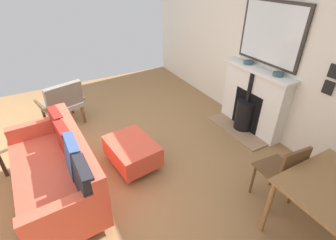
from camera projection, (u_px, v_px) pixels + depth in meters
name	position (u px, v px, depth m)	size (l,w,h in m)	color
ground_plane	(106.00, 160.00, 3.63)	(5.29, 6.23, 0.01)	olive
wall_left	(254.00, 47.00, 4.02)	(0.12, 6.23, 2.63)	silver
fireplace	(251.00, 103.00, 4.11)	(0.57, 1.28, 1.09)	#9E7A5B
mirror_over_mantel	(271.00, 34.00, 3.57)	(0.04, 1.10, 0.90)	#2D2823
mantel_bowl_near	(249.00, 62.00, 3.97)	(0.16, 0.16, 0.04)	#334C56
mantel_bowl_far	(278.00, 74.00, 3.53)	(0.15, 0.15, 0.05)	#334C56
sofa	(59.00, 170.00, 2.92)	(0.91, 1.75, 0.84)	#B2B2B7
ottoman	(132.00, 151.00, 3.44)	(0.65, 0.82, 0.38)	#B2B2B7
armchair_accent	(62.00, 102.00, 4.19)	(0.80, 0.74, 0.84)	brown
dining_table	(332.00, 194.00, 2.28)	(0.94, 0.72, 0.74)	olive
dining_chair_near_fireplace	(284.00, 171.00, 2.71)	(0.43, 0.43, 0.86)	brown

